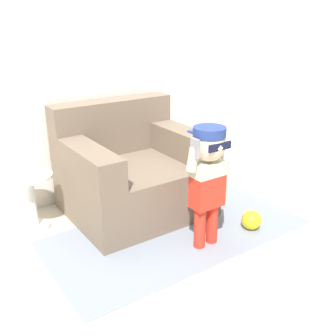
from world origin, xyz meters
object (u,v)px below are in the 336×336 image
object	(u,v)px
armchair	(132,173)
person_child	(208,169)
side_table	(31,196)
toy_ball	(251,220)

from	to	relation	value
armchair	person_child	size ratio (longest dim) A/B	1.22
person_child	side_table	size ratio (longest dim) A/B	1.98
toy_ball	armchair	bearing A→B (deg)	124.71
armchair	person_child	world-z (taller)	armchair
person_child	side_table	world-z (taller)	person_child
armchair	side_table	size ratio (longest dim) A/B	2.41
person_child	toy_ball	bearing A→B (deg)	-4.32
armchair	side_table	world-z (taller)	armchair
person_child	armchair	bearing A→B (deg)	100.10
side_table	toy_ball	xyz separation A→B (m)	(1.36, -0.97, -0.19)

